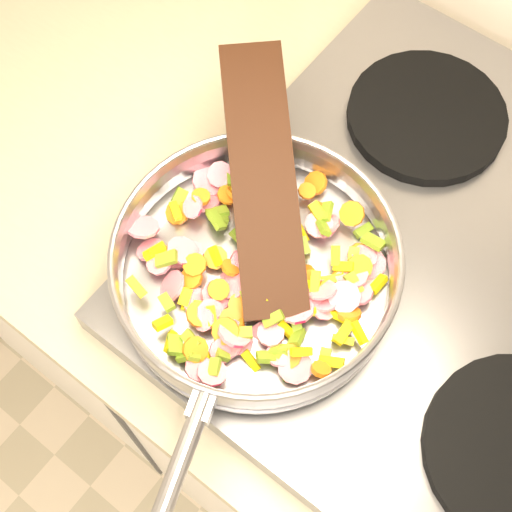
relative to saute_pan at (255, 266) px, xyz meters
The scene contains 6 objects.
cooktop 0.24m from the saute_pan, 42.77° to the left, with size 0.60×0.60×0.04m, color #939399.
grate_fl 0.05m from the saute_pan, 29.53° to the left, with size 0.19×0.19×0.02m, color black.
grate_bl 0.30m from the saute_pan, 84.36° to the left, with size 0.19×0.19×0.02m, color black.
saute_pan is the anchor object (origin of this frame).
vegetable_heap 0.01m from the saute_pan, 40.72° to the left, with size 0.28×0.28×0.05m.
wooden_spatula 0.09m from the saute_pan, 122.54° to the left, with size 0.29×0.07×0.01m, color black.
Camera 1 is at (-0.68, 1.27, 1.64)m, focal length 50.00 mm.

